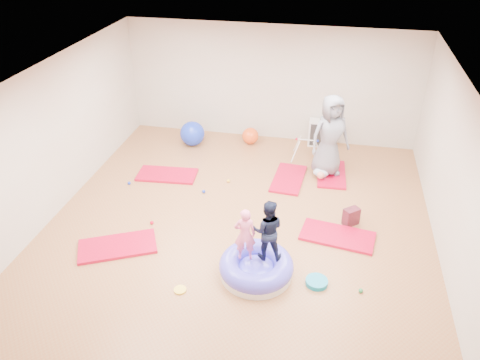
# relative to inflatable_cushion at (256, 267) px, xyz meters

# --- Properties ---
(room) EXTENTS (7.01, 8.01, 2.81)m
(room) POSITION_rel_inflatable_cushion_xyz_m (-0.55, 1.07, 1.25)
(room) COLOR #9E6139
(room) RESTS_ON ground
(gym_mat_front_left) EXTENTS (1.47, 1.17, 0.05)m
(gym_mat_front_left) POSITION_rel_inflatable_cushion_xyz_m (-2.47, 0.17, -0.12)
(gym_mat_front_left) COLOR red
(gym_mat_front_left) RESTS_ON ground
(gym_mat_mid_left) EXTENTS (1.32, 0.73, 0.05)m
(gym_mat_mid_left) POSITION_rel_inflatable_cushion_xyz_m (-2.45, 2.68, -0.12)
(gym_mat_mid_left) COLOR red
(gym_mat_mid_left) RESTS_ON ground
(gym_mat_center_back) EXTENTS (0.70, 1.27, 0.05)m
(gym_mat_center_back) POSITION_rel_inflatable_cushion_xyz_m (0.17, 3.06, -0.12)
(gym_mat_center_back) COLOR red
(gym_mat_center_back) RESTS_ON ground
(gym_mat_right) EXTENTS (1.37, 0.83, 0.05)m
(gym_mat_right) POSITION_rel_inflatable_cushion_xyz_m (1.26, 1.24, -0.12)
(gym_mat_right) COLOR red
(gym_mat_right) RESTS_ON ground
(gym_mat_rear_right) EXTENTS (0.66, 1.23, 0.05)m
(gym_mat_rear_right) POSITION_rel_inflatable_cushion_xyz_m (1.07, 3.45, -0.12)
(gym_mat_rear_right) COLOR red
(gym_mat_rear_right) RESTS_ON ground
(inflatable_cushion) EXTENTS (1.19, 1.19, 0.38)m
(inflatable_cushion) POSITION_rel_inflatable_cushion_xyz_m (0.00, 0.00, 0.00)
(inflatable_cushion) COLOR white
(inflatable_cushion) RESTS_ON ground
(child_pink) EXTENTS (0.38, 0.29, 0.93)m
(child_pink) POSITION_rel_inflatable_cushion_xyz_m (-0.19, 0.02, 0.66)
(child_pink) COLOR pink
(child_pink) RESTS_ON inflatable_cushion
(child_navy) EXTENTS (0.55, 0.45, 1.04)m
(child_navy) POSITION_rel_inflatable_cushion_xyz_m (0.14, 0.13, 0.72)
(child_navy) COLOR black
(child_navy) RESTS_ON inflatable_cushion
(adult_caregiver) EXTENTS (1.03, 0.92, 1.78)m
(adult_caregiver) POSITION_rel_inflatable_cushion_xyz_m (0.95, 3.45, 0.79)
(adult_caregiver) COLOR slate
(adult_caregiver) RESTS_ON gym_mat_rear_right
(infant) EXTENTS (0.34, 0.34, 0.20)m
(infant) POSITION_rel_inflatable_cushion_xyz_m (0.84, 3.22, 0.01)
(infant) COLOR silver
(infant) RESTS_ON gym_mat_rear_right
(ball_pit_balls) EXTENTS (4.83, 2.83, 0.07)m
(ball_pit_balls) POSITION_rel_inflatable_cushion_xyz_m (-1.03, 1.51, -0.11)
(ball_pit_balls) COLOR #288244
(ball_pit_balls) RESTS_ON ground
(exercise_ball_blue) EXTENTS (0.60, 0.60, 0.60)m
(exercise_ball_blue) POSITION_rel_inflatable_cushion_xyz_m (-2.33, 4.25, 0.15)
(exercise_ball_blue) COLOR blue
(exercise_ball_blue) RESTS_ON ground
(exercise_ball_orange) EXTENTS (0.40, 0.40, 0.40)m
(exercise_ball_orange) POSITION_rel_inflatable_cushion_xyz_m (-0.96, 4.61, 0.05)
(exercise_ball_orange) COLOR #F8511B
(exercise_ball_orange) RESTS_ON ground
(infant_play_gym) EXTENTS (0.64, 0.61, 0.49)m
(infant_play_gym) POSITION_rel_inflatable_cushion_xyz_m (0.45, 4.09, 0.18)
(infant_play_gym) COLOR white
(infant_play_gym) RESTS_ON ground
(cube_shelf) EXTENTS (0.64, 0.32, 0.64)m
(cube_shelf) POSITION_rel_inflatable_cushion_xyz_m (0.76, 4.86, 0.18)
(cube_shelf) COLOR white
(cube_shelf) RESTS_ON ground
(balance_disc) EXTENTS (0.35, 0.35, 0.08)m
(balance_disc) POSITION_rel_inflatable_cushion_xyz_m (0.97, -0.02, -0.11)
(balance_disc) COLOR #0D83AA
(balance_disc) RESTS_ON ground
(backpack) EXTENTS (0.33, 0.32, 0.33)m
(backpack) POSITION_rel_inflatable_cushion_xyz_m (1.48, 1.70, 0.02)
(backpack) COLOR maroon
(backpack) RESTS_ON ground
(yellow_toy) EXTENTS (0.20, 0.20, 0.03)m
(yellow_toy) POSITION_rel_inflatable_cushion_xyz_m (-1.09, -0.60, -0.13)
(yellow_toy) COLOR yellow
(yellow_toy) RESTS_ON ground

